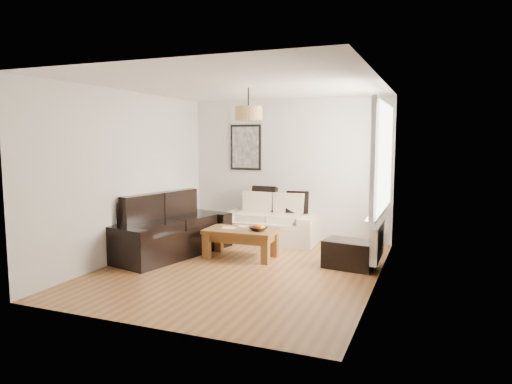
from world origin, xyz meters
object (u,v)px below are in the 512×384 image
at_px(loveseat_cream, 271,220).
at_px(coffee_table, 241,243).
at_px(ottoman, 349,254).
at_px(sofa_leather, 169,227).

height_order(loveseat_cream, coffee_table, loveseat_cream).
bearing_deg(coffee_table, ottoman, 1.66).
distance_m(sofa_leather, ottoman, 2.90).
relative_size(sofa_leather, coffee_table, 1.87).
distance_m(loveseat_cream, sofa_leather, 1.89).
xyz_separation_m(coffee_table, ottoman, (1.69, 0.05, -0.02)).
bearing_deg(sofa_leather, loveseat_cream, -28.39).
bearing_deg(ottoman, sofa_leather, -175.05).
relative_size(loveseat_cream, ottoman, 2.33).
xyz_separation_m(loveseat_cream, sofa_leather, (-1.26, -1.42, 0.04)).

